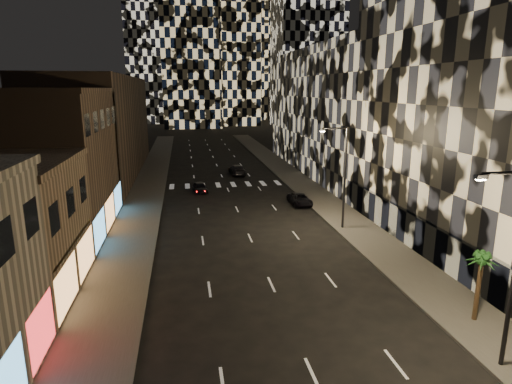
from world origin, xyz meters
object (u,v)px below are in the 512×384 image
object	(u,v)px
car_dark_midlane	(200,187)
car_dark_oncoming	(237,170)
palm_tree	(481,264)
streetlight_far	(342,171)
streetlight_near	(512,257)
car_dark_rightlane	(300,199)

from	to	relation	value
car_dark_midlane	car_dark_oncoming	size ratio (longest dim) A/B	0.75
palm_tree	car_dark_oncoming	bearing A→B (deg)	100.07
car_dark_midlane	palm_tree	xyz separation A→B (m)	(13.46, -32.44, 2.73)
car_dark_midlane	car_dark_oncoming	world-z (taller)	car_dark_oncoming
car_dark_midlane	palm_tree	size ratio (longest dim) A/B	0.96
car_dark_midlane	car_dark_oncoming	distance (m)	11.97
car_dark_midlane	palm_tree	distance (m)	35.22
streetlight_far	streetlight_near	bearing A→B (deg)	-90.00
streetlight_far	car_dark_midlane	world-z (taller)	streetlight_far
streetlight_near	palm_tree	distance (m)	4.52
car_dark_midlane	car_dark_rightlane	xyz separation A→B (m)	(10.50, -7.53, -0.03)
streetlight_near	palm_tree	xyz separation A→B (m)	(1.61, 3.72, -1.99)
palm_tree	streetlight_far	bearing A→B (deg)	95.64
palm_tree	car_dark_midlane	bearing A→B (deg)	112.54
streetlight_near	car_dark_rightlane	distance (m)	29.05
car_dark_rightlane	car_dark_oncoming	bearing A→B (deg)	103.75
streetlight_near	car_dark_oncoming	size ratio (longest dim) A/B	1.80
streetlight_near	car_dark_oncoming	bearing A→B (deg)	97.34
car_dark_midlane	car_dark_oncoming	bearing A→B (deg)	53.13
car_dark_oncoming	car_dark_rightlane	bearing A→B (deg)	101.60
streetlight_far	car_dark_midlane	xyz separation A→B (m)	(-11.85, 16.16, -4.72)
car_dark_midlane	streetlight_far	bearing A→B (deg)	-61.36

